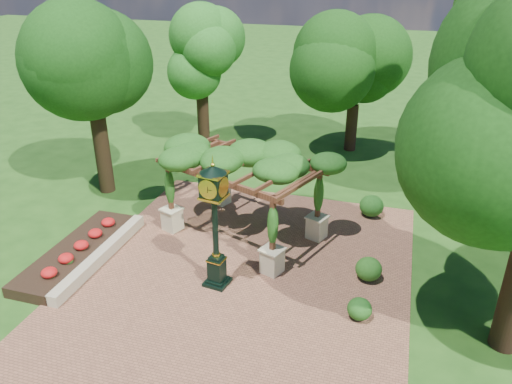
# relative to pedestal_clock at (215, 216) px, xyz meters

# --- Properties ---
(ground) EXTENTS (120.00, 120.00, 0.00)m
(ground) POSITION_rel_pedestal_clock_xyz_m (0.58, -0.39, -2.34)
(ground) COLOR #1E4714
(ground) RESTS_ON ground
(brick_plaza) EXTENTS (10.00, 12.00, 0.04)m
(brick_plaza) POSITION_rel_pedestal_clock_xyz_m (0.58, 0.61, -2.32)
(brick_plaza) COLOR brown
(brick_plaza) RESTS_ON ground
(border_wall) EXTENTS (0.35, 5.00, 0.40)m
(border_wall) POSITION_rel_pedestal_clock_xyz_m (-4.02, 0.11, -2.14)
(border_wall) COLOR #C6B793
(border_wall) RESTS_ON ground
(flower_bed) EXTENTS (1.50, 5.00, 0.36)m
(flower_bed) POSITION_rel_pedestal_clock_xyz_m (-4.92, 0.11, -2.16)
(flower_bed) COLOR red
(flower_bed) RESTS_ON ground
(pedestal_clock) EXTENTS (0.87, 0.87, 3.90)m
(pedestal_clock) POSITION_rel_pedestal_clock_xyz_m (0.00, 0.00, 0.00)
(pedestal_clock) COLOR black
(pedestal_clock) RESTS_ON brick_plaza
(pergola) EXTENTS (5.88, 4.76, 3.20)m
(pergola) POSITION_rel_pedestal_clock_xyz_m (-0.17, 3.07, 0.29)
(pergola) COLOR beige
(pergola) RESTS_ON brick_plaza
(sundial) EXTENTS (0.76, 0.76, 1.07)m
(sundial) POSITION_rel_pedestal_clock_xyz_m (-0.42, 9.37, -1.87)
(sundial) COLOR gray
(sundial) RESTS_ON ground
(shrub_front) EXTENTS (0.75, 0.75, 0.60)m
(shrub_front) POSITION_rel_pedestal_clock_xyz_m (4.24, -0.36, -2.00)
(shrub_front) COLOR #1D5017
(shrub_front) RESTS_ON brick_plaza
(shrub_mid) EXTENTS (0.99, 0.99, 0.72)m
(shrub_mid) POSITION_rel_pedestal_clock_xyz_m (4.30, 1.53, -1.94)
(shrub_mid) COLOR #245819
(shrub_mid) RESTS_ON brick_plaza
(shrub_back) EXTENTS (0.95, 0.95, 0.81)m
(shrub_back) POSITION_rel_pedestal_clock_xyz_m (4.02, 5.72, -1.90)
(shrub_back) COLOR #225B1A
(shrub_back) RESTS_ON brick_plaza
(tree_west_near) EXTENTS (4.16, 4.16, 8.15)m
(tree_west_near) POSITION_rel_pedestal_clock_xyz_m (-6.77, 4.89, 3.26)
(tree_west_near) COLOR #312213
(tree_west_near) RESTS_ON ground
(tree_west_far) EXTENTS (3.30, 3.30, 6.59)m
(tree_west_far) POSITION_rel_pedestal_clock_xyz_m (-5.13, 11.61, 2.16)
(tree_west_far) COLOR #322013
(tree_west_far) RESTS_ON ground
(tree_north) EXTENTS (3.60, 3.60, 6.00)m
(tree_north) POSITION_rel_pedestal_clock_xyz_m (2.36, 12.72, 1.78)
(tree_north) COLOR #351F15
(tree_north) RESTS_ON ground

